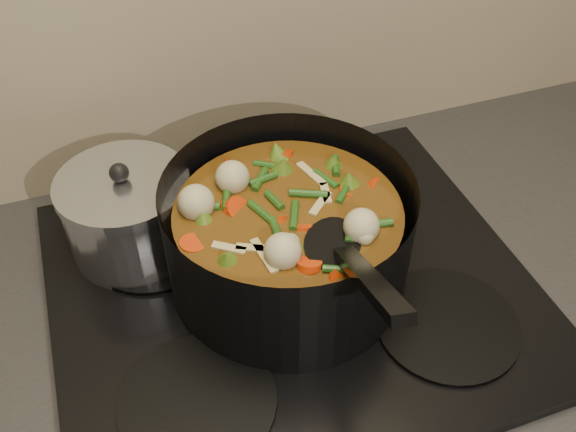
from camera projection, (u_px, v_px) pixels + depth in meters
name	position (u px, v px, depth m)	size (l,w,h in m)	color
stovetop	(292.00, 288.00, 0.86)	(0.62, 0.54, 0.03)	black
stockpot	(288.00, 237.00, 0.81)	(0.40, 0.47, 0.23)	black
saucepan	(129.00, 214.00, 0.86)	(0.18, 0.18, 0.14)	silver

